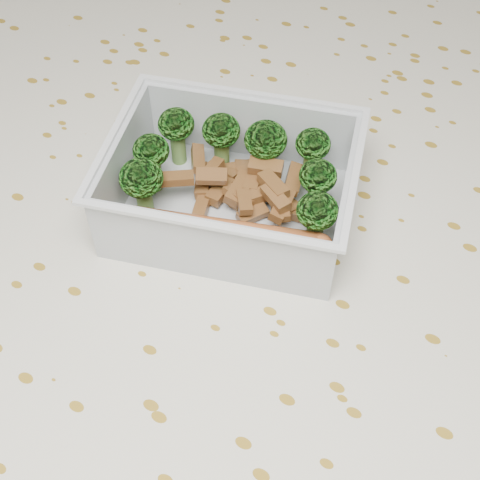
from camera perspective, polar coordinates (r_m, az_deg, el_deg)
The scene contains 6 objects.
dining_table at distance 0.52m, azimuth -0.28°, elevation -6.84°, with size 1.40×0.90×0.75m.
tablecloth at distance 0.48m, azimuth -0.31°, elevation -3.62°, with size 1.46×0.96×0.19m.
lunch_container at distance 0.46m, azimuth -0.74°, elevation 4.06°, with size 0.19×0.17×0.06m.
broccoli_florets at distance 0.46m, azimuth -0.48°, elevation 6.86°, with size 0.15×0.11×0.05m.
meat_pile at distance 0.47m, azimuth 0.39°, elevation 4.49°, with size 0.10×0.07×0.03m.
sausage at distance 0.44m, azimuth -1.38°, elevation 0.39°, with size 0.14×0.06×0.02m.
Camera 1 is at (0.14, -0.24, 1.11)m, focal length 50.00 mm.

